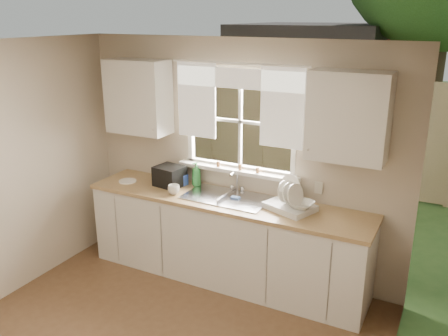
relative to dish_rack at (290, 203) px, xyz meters
The scene contains 19 objects.
room_walls 1.93m from the dish_rack, 110.80° to the right, with size 3.62×4.02×2.50m.
ceiling 2.40m from the dish_rack, 111.51° to the right, with size 3.60×4.00×0.02m, color silver.
window 0.89m from the dish_rack, 157.88° to the left, with size 1.38×0.16×1.06m.
curtains 1.20m from the dish_rack, 161.70° to the left, with size 1.50×0.03×0.81m.
base_cabinets 0.87m from the dish_rack, behind, with size 3.00×0.62×0.87m, color silver.
countertop 0.69m from the dish_rack, behind, with size 3.04×0.65×0.04m, color #A98654.
upper_cabinet_left 2.03m from the dish_rack, behind, with size 0.70×0.33×0.80m, color silver.
upper_cabinet_right 1.00m from the dish_rack, 12.04° to the left, with size 0.70×0.33×0.80m, color silver.
wall_outlet 0.34m from the dish_rack, 52.44° to the left, with size 0.08×0.01×0.12m, color beige.
sill_jars 0.72m from the dish_rack, 161.93° to the left, with size 0.50×0.04×0.06m.
sink 0.69m from the dish_rack, behind, with size 0.88×0.52×0.40m.
dish_rack is the anchor object (origin of this frame).
bowl 0.14m from the dish_rack, 21.83° to the right, with size 0.25×0.25×0.06m, color silver.
soap_bottle_a 1.15m from the dish_rack, behind, with size 0.10×0.10×0.27m, color #2A8238.
soap_bottle_b 1.29m from the dish_rack, behind, with size 0.08×0.08×0.18m, color blue.
soap_bottle_c 1.48m from the dish_rack, behind, with size 0.14×0.14×0.19m, color beige.
saucer 1.90m from the dish_rack, behind, with size 0.20×0.20×0.01m, color white.
cup 1.23m from the dish_rack, behind, with size 0.12×0.12×0.10m, color silver.
black_appliance 1.41m from the dish_rack, behind, with size 0.30×0.26×0.22m, color black.
Camera 1 is at (2.06, -2.34, 2.72)m, focal length 38.00 mm.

